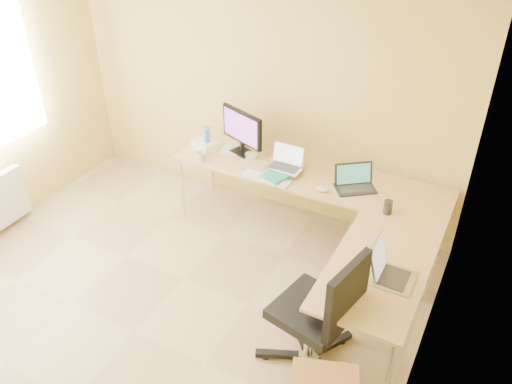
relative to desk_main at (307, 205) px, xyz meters
The scene contains 21 objects.
floor 2.02m from the desk_main, 111.40° to the right, with size 4.50×4.50×0.00m, color tan.
ceiling 2.99m from the desk_main, 111.40° to the right, with size 4.50×4.50×0.00m, color white.
wall_back 1.25m from the desk_main, 151.11° to the left, with size 4.50×4.50×0.00m, color tan.
wall_right 2.49m from the desk_main, 53.38° to the right, with size 4.50×4.50×0.00m, color tan.
desk_main is the anchor object (origin of this frame).
desk_return 1.40m from the desk_main, 45.73° to the right, with size 0.70×1.30×0.73m, color tan.
monitor 0.96m from the desk_main, behind, with size 0.54×0.17×0.46m, color black.
book_stack 0.49m from the desk_main, 136.80° to the right, with size 0.20×0.27×0.05m, color teal.
laptop_center 0.57m from the desk_main, 156.00° to the right, with size 0.34×0.26×0.22m, color #B2B1B6.
laptop_black 0.68m from the desk_main, ahead, with size 0.35×0.26×0.22m, color black.
keyboard 0.57m from the desk_main, 136.25° to the right, with size 0.47×0.13×0.02m, color white.
mouse 0.50m from the desk_main, 46.75° to the right, with size 0.11×0.07×0.04m, color silver.
mug 1.14m from the desk_main, 164.92° to the right, with size 0.11×0.11×0.10m, color silver.
cd_stack 0.74m from the desk_main, behind, with size 0.13×0.13×0.03m, color silver.
water_bottle 1.21m from the desk_main, behind, with size 0.07×0.07×0.25m, color #4583C9.
papers 0.97m from the desk_main, behind, with size 0.21×0.30×0.01m, color white.
white_box 1.20m from the desk_main, behind, with size 0.24×0.18×0.09m, color white.
desk_fan 0.99m from the desk_main, 166.86° to the left, with size 0.22×0.22×0.28m, color silver.
black_cup 0.99m from the desk_main, 19.53° to the right, with size 0.07×0.07×0.13m, color #262626.
laptop_return 1.61m from the desk_main, 44.47° to the right, with size 0.29×0.37×0.25m, color #B2B3C3.
office_chair 1.59m from the desk_main, 65.87° to the right, with size 0.67×0.67×1.11m, color black.
Camera 1 is at (2.28, -2.20, 3.35)m, focal length 37.39 mm.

